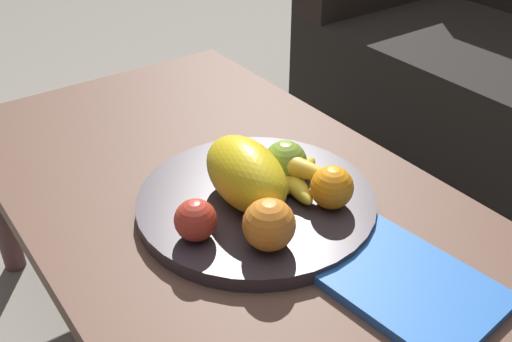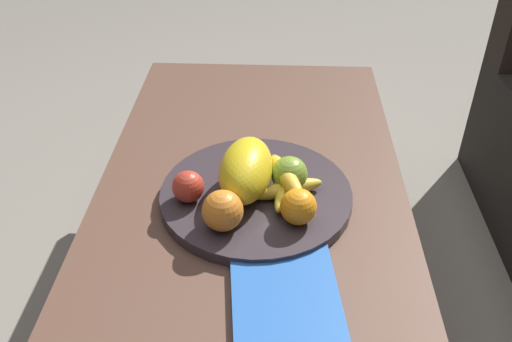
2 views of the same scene
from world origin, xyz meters
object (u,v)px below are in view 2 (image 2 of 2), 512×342
at_px(apple_front, 289,174).
at_px(magazine, 286,301).
at_px(fruit_bowl, 256,195).
at_px(orange_left, 298,207).
at_px(melon_large_front, 246,170).
at_px(coffee_table, 251,201).
at_px(banana_bunch, 287,185).
at_px(orange_front, 223,211).
at_px(apple_left, 188,187).

bearing_deg(apple_front, magazine, -0.98).
distance_m(fruit_bowl, apple_front, 0.08).
bearing_deg(orange_left, melon_large_front, -130.61).
bearing_deg(coffee_table, orange_left, 34.89).
xyz_separation_m(banana_bunch, magazine, (0.26, 0.00, -0.04)).
xyz_separation_m(coffee_table, orange_front, (0.16, -0.04, 0.11)).
bearing_deg(orange_front, apple_front, 134.40).
distance_m(coffee_table, apple_left, 0.18).
bearing_deg(melon_large_front, apple_front, 96.57).
relative_size(orange_left, banana_bunch, 0.44).
bearing_deg(orange_left, magazine, -6.57).
xyz_separation_m(orange_front, apple_front, (-0.12, 0.12, -0.00)).
bearing_deg(orange_front, banana_bunch, 130.41).
relative_size(coffee_table, banana_bunch, 7.53).
bearing_deg(apple_front, melon_large_front, -83.43).
xyz_separation_m(fruit_bowl, orange_front, (0.11, -0.06, 0.05)).
height_order(fruit_bowl, orange_left, orange_left).
height_order(fruit_bowl, melon_large_front, melon_large_front).
relative_size(orange_front, orange_left, 1.12).
bearing_deg(orange_front, coffee_table, 164.51).
distance_m(coffee_table, melon_large_front, 0.13).
bearing_deg(apple_left, melon_large_front, 106.38).
relative_size(apple_front, magazine, 0.30).
bearing_deg(fruit_bowl, banana_bunch, 80.57).
height_order(melon_large_front, orange_left, melon_large_front).
bearing_deg(banana_bunch, melon_large_front, -96.97).
height_order(apple_left, magazine, apple_left).
bearing_deg(orange_left, coffee_table, -145.11).
xyz_separation_m(coffee_table, orange_left, (0.14, 0.10, 0.10)).
height_order(fruit_bowl, banana_bunch, banana_bunch).
height_order(coffee_table, orange_front, orange_front).
height_order(apple_front, banana_bunch, apple_front).
bearing_deg(apple_left, magazine, 39.07).
distance_m(melon_large_front, magazine, 0.29).
bearing_deg(orange_left, banana_bunch, -164.81).
distance_m(coffee_table, fruit_bowl, 0.07).
distance_m(melon_large_front, orange_front, 0.12).
xyz_separation_m(apple_front, magazine, (0.28, -0.00, -0.05)).
xyz_separation_m(melon_large_front, orange_front, (0.11, -0.04, -0.01)).
distance_m(fruit_bowl, apple_left, 0.14).
distance_m(coffee_table, orange_front, 0.20).
bearing_deg(coffee_table, apple_left, -55.79).
bearing_deg(apple_front, fruit_bowl, -81.69).
height_order(apple_front, magazine, apple_front).
distance_m(orange_left, magazine, 0.19).
height_order(orange_front, magazine, orange_front).
xyz_separation_m(orange_left, apple_front, (-0.10, -0.02, 0.00)).
xyz_separation_m(coffee_table, banana_bunch, (0.06, 0.07, 0.09)).
bearing_deg(melon_large_front, orange_front, -18.23).
bearing_deg(melon_large_front, magazine, 16.76).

